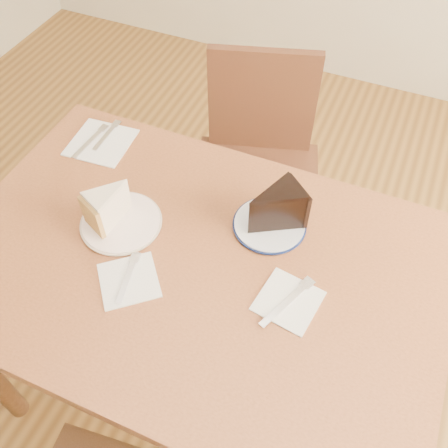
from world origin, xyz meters
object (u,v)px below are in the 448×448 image
plate_cream (121,223)px  chocolate_cake (272,211)px  table (196,283)px  chair_far (256,170)px  carrot_cake (112,205)px  plate_navy (269,225)px

plate_cream → chocolate_cake: (0.35, 0.14, 0.06)m
plate_cream → chocolate_cake: chocolate_cake is taller
table → chair_far: bearing=95.1°
table → chocolate_cake: 0.27m
plate_cream → carrot_cake: bearing=162.0°
plate_navy → chocolate_cake: chocolate_cake is taller
plate_cream → carrot_cake: carrot_cake is taller
plate_cream → carrot_cake: (-0.02, 0.01, 0.05)m
chair_far → plate_cream: 0.65m
table → carrot_cake: carrot_cake is taller
table → plate_cream: (-0.22, 0.03, 0.10)m
carrot_cake → chocolate_cake: chocolate_cake is taller
table → plate_cream: bearing=171.8°
plate_cream → plate_navy: 0.38m
plate_navy → table: bearing=-126.8°
table → plate_navy: bearing=53.2°
plate_cream → carrot_cake: 0.05m
chair_far → plate_navy: chair_far is taller
chocolate_cake → chair_far: bearing=-26.0°
carrot_cake → chocolate_cake: (0.37, 0.13, 0.01)m
plate_navy → carrot_cake: size_ratio=1.64×
plate_navy → chocolate_cake: bearing=-17.5°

